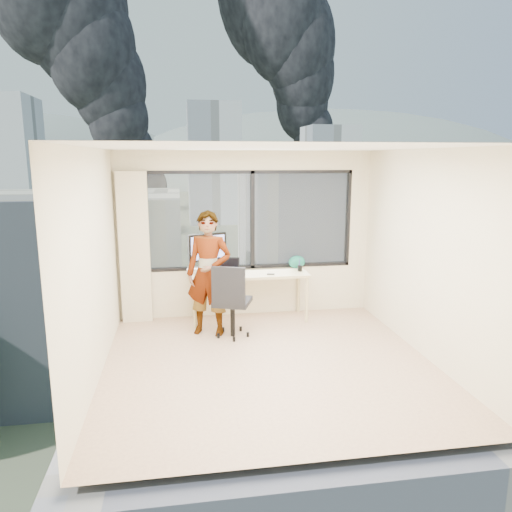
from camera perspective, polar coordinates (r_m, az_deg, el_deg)
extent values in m
cube|color=tan|center=(6.07, 1.52, -12.60)|extent=(4.00, 4.00, 0.01)
cube|color=white|center=(5.54, 1.67, 12.74)|extent=(4.00, 4.00, 0.01)
cube|color=beige|center=(3.79, 7.22, -6.78)|extent=(4.00, 0.01, 2.60)
cube|color=beige|center=(5.66, -18.75, -1.16)|extent=(0.01, 4.00, 2.60)
cube|color=beige|center=(6.34, 19.65, 0.11)|extent=(0.01, 4.00, 2.60)
cube|color=beige|center=(7.48, -14.22, 0.92)|extent=(0.45, 0.14, 2.30)
cube|color=tan|center=(7.48, -0.80, -4.82)|extent=(1.80, 0.60, 0.75)
imported|color=#2D2D33|center=(6.81, -5.63, -2.09)|extent=(0.75, 0.63, 1.77)
cube|color=white|center=(7.49, -7.08, -1.65)|extent=(0.31, 0.26, 0.07)
cube|color=black|center=(7.29, 1.77, -2.16)|extent=(0.12, 0.08, 0.01)
cylinder|color=black|center=(7.53, 5.24, -1.46)|extent=(0.08, 0.08, 0.09)
ellipsoid|color=#0D5345|center=(7.71, 4.87, -0.71)|extent=(0.28, 0.18, 0.20)
cube|color=#515B3D|center=(126.53, -8.53, 3.95)|extent=(400.00, 400.00, 0.04)
cube|color=beige|center=(37.55, -21.04, -3.86)|extent=(16.00, 12.00, 14.00)
cube|color=silver|center=(46.14, 7.51, 0.87)|extent=(14.00, 13.00, 16.00)
cube|color=silver|center=(106.06, -28.10, 8.88)|extent=(14.00, 14.00, 28.00)
cube|color=silver|center=(125.78, -5.03, 10.84)|extent=(13.00, 13.00, 30.00)
cube|color=silver|center=(152.59, 8.64, 10.13)|extent=(15.00, 15.00, 26.00)
ellipsoid|color=slate|center=(341.16, 8.28, 8.68)|extent=(300.00, 220.00, 96.00)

